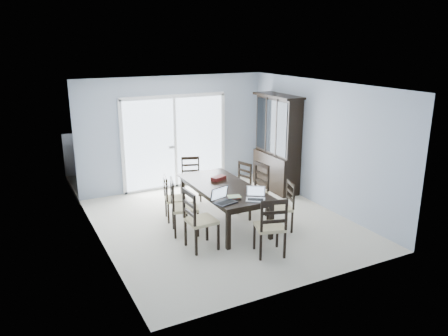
% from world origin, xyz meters
% --- Properties ---
extents(floor, '(5.00, 5.00, 0.00)m').
position_xyz_m(floor, '(0.00, 0.00, 0.00)').
color(floor, beige).
rests_on(floor, ground).
extents(ceiling, '(5.00, 5.00, 0.00)m').
position_xyz_m(ceiling, '(0.00, 0.00, 2.60)').
color(ceiling, white).
rests_on(ceiling, back_wall).
extents(back_wall, '(4.50, 0.02, 2.60)m').
position_xyz_m(back_wall, '(0.00, 2.50, 1.30)').
color(back_wall, '#97A4B5').
rests_on(back_wall, floor).
extents(wall_left, '(0.02, 5.00, 2.60)m').
position_xyz_m(wall_left, '(-2.25, 0.00, 1.30)').
color(wall_left, '#97A4B5').
rests_on(wall_left, floor).
extents(wall_right, '(0.02, 5.00, 2.60)m').
position_xyz_m(wall_right, '(2.25, 0.00, 1.30)').
color(wall_right, '#97A4B5').
rests_on(wall_right, floor).
extents(balcony, '(4.50, 2.00, 0.10)m').
position_xyz_m(balcony, '(0.00, 3.50, -0.05)').
color(balcony, gray).
rests_on(balcony, ground).
extents(railing, '(4.50, 0.06, 1.10)m').
position_xyz_m(railing, '(0.00, 4.50, 0.55)').
color(railing, '#99999E').
rests_on(railing, balcony).
extents(dining_table, '(1.00, 2.20, 0.75)m').
position_xyz_m(dining_table, '(0.00, 0.00, 0.67)').
color(dining_table, black).
rests_on(dining_table, floor).
extents(china_hutch, '(0.50, 1.38, 2.20)m').
position_xyz_m(china_hutch, '(2.02, 1.25, 1.07)').
color(china_hutch, black).
rests_on(china_hutch, floor).
extents(sliding_door, '(2.52, 0.05, 2.18)m').
position_xyz_m(sliding_door, '(0.00, 2.48, 1.09)').
color(sliding_door, silver).
rests_on(sliding_door, floor).
extents(chair_left_near, '(0.48, 0.47, 1.20)m').
position_xyz_m(chair_left_near, '(-0.89, -0.76, 0.64)').
color(chair_left_near, black).
rests_on(chair_left_near, floor).
extents(chair_left_mid, '(0.56, 0.55, 1.19)m').
position_xyz_m(chair_left_mid, '(-0.90, -0.05, 0.63)').
color(chair_left_mid, black).
rests_on(chair_left_mid, floor).
extents(chair_left_far, '(0.47, 0.46, 1.03)m').
position_xyz_m(chair_left_far, '(-0.81, 0.62, 0.54)').
color(chair_left_far, black).
rests_on(chair_left_far, floor).
extents(chair_right_near, '(0.50, 0.49, 1.05)m').
position_xyz_m(chair_right_near, '(0.87, -0.76, 0.55)').
color(chair_right_near, black).
rests_on(chair_right_near, floor).
extents(chair_right_mid, '(0.50, 0.49, 1.20)m').
position_xyz_m(chair_right_mid, '(0.80, 0.11, 0.63)').
color(chair_right_mid, black).
rests_on(chair_right_mid, floor).
extents(chair_right_far, '(0.49, 0.48, 1.01)m').
position_xyz_m(chair_right_far, '(0.84, 0.79, 0.54)').
color(chair_right_far, black).
rests_on(chair_right_far, floor).
extents(chair_end_near, '(0.54, 0.55, 1.16)m').
position_xyz_m(chair_end_near, '(0.07, -1.54, 0.61)').
color(chair_end_near, black).
rests_on(chair_end_near, floor).
extents(chair_end_far, '(0.51, 0.52, 1.06)m').
position_xyz_m(chair_end_far, '(0.00, 1.56, 0.56)').
color(chair_end_far, black).
rests_on(chair_end_far, floor).
extents(laptop_dark, '(0.42, 0.34, 0.25)m').
position_xyz_m(laptop_dark, '(-0.38, -0.81, 0.81)').
color(laptop_dark, black).
rests_on(laptop_dark, dining_table).
extents(laptop_silver, '(0.39, 0.36, 0.22)m').
position_xyz_m(laptop_silver, '(0.14, -0.93, 0.80)').
color(laptop_silver, silver).
rests_on(laptop_silver, dining_table).
extents(book_stack, '(0.27, 0.22, 0.04)m').
position_xyz_m(book_stack, '(-0.15, -0.68, 0.77)').
color(book_stack, maroon).
rests_on(book_stack, dining_table).
extents(cell_phone, '(0.13, 0.09, 0.01)m').
position_xyz_m(cell_phone, '(-0.13, -0.77, 0.76)').
color(cell_phone, black).
rests_on(cell_phone, dining_table).
extents(game_box, '(0.33, 0.25, 0.07)m').
position_xyz_m(game_box, '(0.08, 0.36, 0.79)').
color(game_box, '#531013').
rests_on(game_box, dining_table).
extents(hot_tub, '(2.10, 1.91, 1.00)m').
position_xyz_m(hot_tub, '(-0.88, 3.41, 0.50)').
color(hot_tub, brown).
rests_on(hot_tub, balcony).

